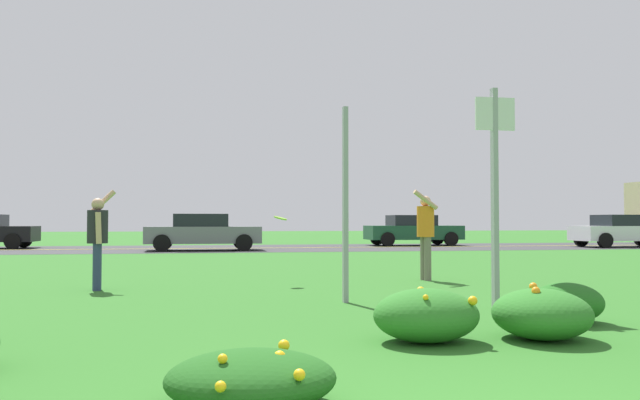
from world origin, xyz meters
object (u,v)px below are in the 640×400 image
Objects in this scene: sign_post_by_roadside at (495,176)px; frisbee_lime at (280,218)px; person_thrower_dark_shirt at (98,235)px; sign_post_near_path at (345,204)px; car_dark_green_center_right at (413,230)px; car_white_rightmost at (623,231)px; car_gray_center_left at (203,232)px; person_catcher_orange_shirt at (425,229)px.

frisbee_lime is (-2.42, 3.80, -0.56)m from sign_post_by_roadside.
sign_post_by_roadside is at bearing -30.87° from person_thrower_dark_shirt.
sign_post_by_roadside is (1.84, -0.98, 0.37)m from sign_post_near_path.
car_white_rightmost is (8.72, -3.54, 0.00)m from car_dark_green_center_right.
car_white_rightmost is (20.49, 14.65, -0.19)m from person_thrower_dark_shirt.
frisbee_lime is at bearing 122.55° from sign_post_by_roadside.
sign_post_near_path is 0.95× the size of sign_post_by_roadside.
sign_post_near_path is 1.64× the size of person_thrower_dark_shirt.
frisbee_lime is 0.06× the size of car_white_rightmost.
car_dark_green_center_right and car_white_rightmost have the same top height.
car_gray_center_left reaches higher than frisbee_lime.
person_catcher_orange_shirt is at bearing 52.97° from sign_post_near_path.
sign_post_near_path is 4.46m from person_thrower_dark_shirt.
sign_post_by_roadside is at bearing -106.03° from car_dark_green_center_right.
person_catcher_orange_shirt is at bearing 6.72° from person_thrower_dark_shirt.
sign_post_by_roadside reaches higher than car_dark_green_center_right.
sign_post_by_roadside is at bearing -96.82° from person_catcher_orange_shirt.
frisbee_lime is (-2.91, -0.26, 0.22)m from person_catcher_orange_shirt.
person_catcher_orange_shirt reaches higher than car_white_rightmost.
car_gray_center_left is (-3.76, 17.99, -1.04)m from sign_post_by_roadside.
person_thrower_dark_shirt is (-5.59, 3.34, -0.84)m from sign_post_by_roadside.
person_thrower_dark_shirt reaches higher than frisbee_lime.
sign_post_by_roadside is at bearing -57.45° from frisbee_lime.
frisbee_lime is at bearing -174.97° from person_catcher_orange_shirt.
person_catcher_orange_shirt is 7.07× the size of frisbee_lime.
car_white_rightmost is at bearing 45.46° from sign_post_near_path.
person_catcher_orange_shirt is at bearing -73.06° from car_gray_center_left.
car_gray_center_left is 1.00× the size of car_white_rightmost.
car_dark_green_center_right is (8.61, 17.73, -0.48)m from frisbee_lime.
sign_post_near_path reaches higher than car_dark_green_center_right.
car_gray_center_left is (1.83, 14.65, -0.19)m from person_thrower_dark_shirt.
car_dark_green_center_right is at bearing 64.10° from frisbee_lime.
car_gray_center_left and car_white_rightmost have the same top height.
person_thrower_dark_shirt is 0.96× the size of person_catcher_orange_shirt.
person_thrower_dark_shirt is at bearing -144.44° from car_white_rightmost.
car_dark_green_center_right reaches higher than frisbee_lime.
person_thrower_dark_shirt is 6.11m from person_catcher_orange_shirt.
car_gray_center_left is at bearing 180.00° from car_white_rightmost.
car_gray_center_left is (-4.25, 13.93, -0.26)m from person_catcher_orange_shirt.
sign_post_by_roadside reaches higher than person_catcher_orange_shirt.
sign_post_near_path is 2.89m from frisbee_lime.
frisbee_lime is (3.16, 0.46, 0.29)m from person_thrower_dark_shirt.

